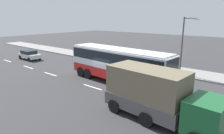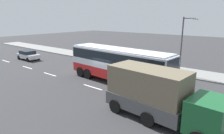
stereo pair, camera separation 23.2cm
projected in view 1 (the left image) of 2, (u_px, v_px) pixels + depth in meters
ground_plane at (107, 81)px, 20.35m from camera, size 120.00×120.00×0.00m
sidewalk_curb at (147, 66)px, 26.52m from camera, size 80.00×4.00×0.15m
lane_centreline at (86, 85)px, 19.17m from camera, size 33.94×0.16×0.01m
coach_bus at (118, 62)px, 19.33m from camera, size 11.56×3.19×3.49m
cargo_truck at (156, 94)px, 12.35m from camera, size 7.59×3.14×3.28m
car_silver_hatch at (29, 55)px, 30.74m from camera, size 4.03×1.96×1.43m
pedestrian_near_curb at (165, 62)px, 23.95m from camera, size 0.32×0.32×1.72m
street_lamp at (184, 42)px, 21.30m from camera, size 1.59×0.24×6.37m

